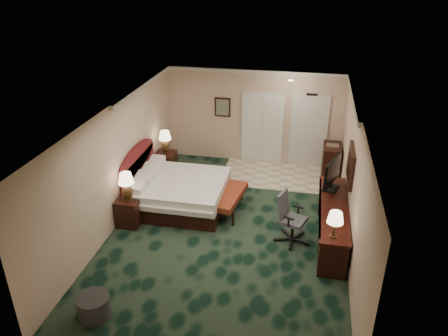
% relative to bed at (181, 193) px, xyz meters
% --- Properties ---
extents(floor, '(5.00, 7.50, 0.00)m').
position_rel_bed_xyz_m(floor, '(1.34, -0.84, -0.34)').
color(floor, black).
rests_on(floor, ground).
extents(ceiling, '(5.00, 7.50, 0.00)m').
position_rel_bed_xyz_m(ceiling, '(1.34, -0.84, 2.36)').
color(ceiling, silver).
rests_on(ceiling, wall_back).
extents(wall_back, '(5.00, 0.00, 2.70)m').
position_rel_bed_xyz_m(wall_back, '(1.34, 2.91, 1.01)').
color(wall_back, beige).
rests_on(wall_back, ground).
extents(wall_front, '(5.00, 0.00, 2.70)m').
position_rel_bed_xyz_m(wall_front, '(1.34, -4.59, 1.01)').
color(wall_front, beige).
rests_on(wall_front, ground).
extents(wall_left, '(0.00, 7.50, 2.70)m').
position_rel_bed_xyz_m(wall_left, '(-1.16, -0.84, 1.01)').
color(wall_left, beige).
rests_on(wall_left, ground).
extents(wall_right, '(0.00, 7.50, 2.70)m').
position_rel_bed_xyz_m(wall_right, '(3.84, -0.84, 1.01)').
color(wall_right, beige).
rests_on(wall_right, ground).
extents(crown_molding, '(5.00, 7.50, 0.10)m').
position_rel_bed_xyz_m(crown_molding, '(1.34, -0.84, 2.31)').
color(crown_molding, silver).
rests_on(crown_molding, wall_back).
extents(tile_patch, '(3.20, 1.70, 0.01)m').
position_rel_bed_xyz_m(tile_patch, '(2.24, 2.06, -0.33)').
color(tile_patch, '#B8AE89').
rests_on(tile_patch, ground).
extents(headboard, '(0.12, 2.00, 1.40)m').
position_rel_bed_xyz_m(headboard, '(-1.10, 0.16, 0.36)').
color(headboard, '#511815').
rests_on(headboard, ground).
extents(entry_door, '(1.02, 0.06, 2.18)m').
position_rel_bed_xyz_m(entry_door, '(2.89, 2.88, 0.71)').
color(entry_door, silver).
rests_on(entry_door, ground).
extents(closet_doors, '(1.20, 0.06, 2.10)m').
position_rel_bed_xyz_m(closet_doors, '(1.59, 2.87, 0.71)').
color(closet_doors, beige).
rests_on(closet_doors, ground).
extents(wall_art, '(0.45, 0.06, 0.55)m').
position_rel_bed_xyz_m(wall_art, '(0.44, 2.87, 1.26)').
color(wall_art, '#4A6557').
rests_on(wall_art, wall_back).
extents(wall_mirror, '(0.05, 0.95, 0.75)m').
position_rel_bed_xyz_m(wall_mirror, '(3.80, -0.24, 1.21)').
color(wall_mirror, white).
rests_on(wall_mirror, wall_right).
extents(bed, '(2.12, 1.97, 0.67)m').
position_rel_bed_xyz_m(bed, '(0.00, 0.00, 0.00)').
color(bed, silver).
rests_on(bed, ground).
extents(nightstand_near, '(0.51, 0.58, 0.63)m').
position_rel_bed_xyz_m(nightstand_near, '(-0.89, -0.99, -0.02)').
color(nightstand_near, black).
rests_on(nightstand_near, ground).
extents(nightstand_far, '(0.51, 0.59, 0.64)m').
position_rel_bed_xyz_m(nightstand_far, '(-0.88, 1.54, -0.02)').
color(nightstand_far, black).
rests_on(nightstand_far, ground).
extents(lamp_near, '(0.43, 0.43, 0.65)m').
position_rel_bed_xyz_m(lamp_near, '(-0.88, -1.03, 0.62)').
color(lamp_near, '#33200E').
rests_on(lamp_near, nightstand_near).
extents(lamp_far, '(0.41, 0.41, 0.62)m').
position_rel_bed_xyz_m(lamp_far, '(-0.87, 1.56, 0.62)').
color(lamp_far, '#33200E').
rests_on(lamp_far, nightstand_far).
extents(bed_bench, '(0.68, 1.45, 0.47)m').
position_rel_bed_xyz_m(bed_bench, '(1.21, -0.03, -0.10)').
color(bed_bench, maroon).
rests_on(bed_bench, ground).
extents(ottoman, '(0.64, 0.64, 0.39)m').
position_rel_bed_xyz_m(ottoman, '(-0.38, -3.78, -0.14)').
color(ottoman, '#2C2C2C').
rests_on(ottoman, ground).
extents(desk, '(0.59, 2.74, 0.79)m').
position_rel_bed_xyz_m(desk, '(3.52, -0.70, 0.06)').
color(desk, black).
rests_on(desk, ground).
extents(tv, '(0.39, 0.91, 0.73)m').
position_rel_bed_xyz_m(tv, '(3.47, 0.05, 0.82)').
color(tv, black).
rests_on(tv, desk).
extents(desk_lamp, '(0.39, 0.39, 0.53)m').
position_rel_bed_xyz_m(desk_lamp, '(3.49, -1.80, 0.72)').
color(desk_lamp, '#33200E').
rests_on(desk_lamp, desk).
extents(desk_chair, '(0.79, 0.77, 1.09)m').
position_rel_bed_xyz_m(desk_chair, '(2.72, -0.94, 0.21)').
color(desk_chair, '#4B4B58').
rests_on(desk_chair, ground).
extents(minibar, '(0.46, 0.84, 0.88)m').
position_rel_bed_xyz_m(minibar, '(3.56, 2.36, 0.10)').
color(minibar, black).
rests_on(minibar, ground).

